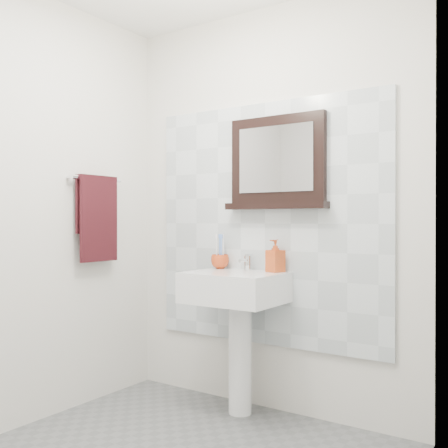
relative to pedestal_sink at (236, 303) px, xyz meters
The scene contains 11 objects.
back_wall 0.62m from the pedestal_sink, 70.08° to the left, with size 2.00×0.01×2.50m, color silver.
left_wall 1.39m from the pedestal_sink, 136.42° to the right, with size 0.01×2.20×2.50m, color silver.
right_wall 1.50m from the pedestal_sink, 38.91° to the right, with size 0.01×2.20×2.50m, color silver.
splashback 0.53m from the pedestal_sink, 69.06° to the left, with size 1.60×0.02×1.50m, color silver.
pedestal_sink is the anchor object (origin of this frame).
toothbrush_cup 0.34m from the pedestal_sink, 147.03° to the left, with size 0.11×0.11×0.09m, color #B53B15.
toothbrushes 0.40m from the pedestal_sink, 146.07° to the left, with size 0.05×0.04×0.21m.
soap_dispenser 0.37m from the pedestal_sink, 35.84° to the left, with size 0.09×0.09×0.19m, color #AF2414.
framed_mirror 0.87m from the pedestal_sink, 46.27° to the left, with size 0.67×0.11×0.57m.
towel_bar 1.19m from the pedestal_sink, 160.40° to the right, with size 0.07×0.40×0.03m.
hand_towel 1.07m from the pedestal_sink, 160.25° to the right, with size 0.06×0.30×0.55m.
Camera 1 is at (1.61, -1.75, 1.17)m, focal length 42.00 mm.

